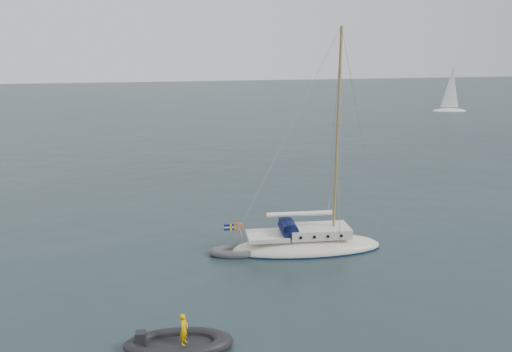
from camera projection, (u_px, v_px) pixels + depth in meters
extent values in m
plane|color=black|center=(293.00, 242.00, 27.59)|extent=(300.00, 300.00, 0.00)
ellipsoid|color=beige|center=(307.00, 248.00, 26.47)|extent=(7.98, 2.48, 1.33)
cube|color=beige|center=(318.00, 230.00, 26.39)|extent=(3.19, 1.68, 0.49)
cube|color=beige|center=(268.00, 238.00, 25.78)|extent=(2.13, 1.68, 0.22)
cylinder|color=#0D1238|center=(289.00, 229.00, 25.94)|extent=(0.85, 1.46, 0.85)
cube|color=#0D1238|center=(286.00, 226.00, 25.86)|extent=(0.40, 1.46, 0.35)
cylinder|color=#9C7046|center=(336.00, 135.00, 25.34)|extent=(0.13, 0.13, 10.64)
cylinder|color=#9C7046|center=(337.00, 125.00, 25.21)|extent=(0.04, 1.95, 0.04)
cylinder|color=#9C7046|center=(300.00, 215.00, 25.91)|extent=(3.72, 0.09, 0.09)
cylinder|color=silver|center=(300.00, 214.00, 25.90)|extent=(3.46, 0.25, 0.25)
cylinder|color=#9A9BA2|center=(241.00, 233.00, 25.35)|extent=(0.04, 1.95, 0.04)
torus|color=#F4490B|center=(238.00, 229.00, 25.84)|extent=(0.48, 0.09, 0.48)
cylinder|color=#9C7046|center=(236.00, 235.00, 25.29)|extent=(0.03, 0.03, 0.80)
cube|color=navy|center=(230.00, 231.00, 25.17)|extent=(0.53, 0.02, 0.34)
cube|color=yellow|center=(230.00, 231.00, 25.17)|extent=(0.55, 0.03, 0.08)
cube|color=yellow|center=(232.00, 230.00, 25.19)|extent=(0.08, 0.03, 0.35)
cylinder|color=black|center=(293.00, 227.00, 26.92)|extent=(0.16, 0.05, 0.16)
cylinder|color=black|center=(303.00, 238.00, 25.32)|extent=(0.16, 0.05, 0.16)
cylinder|color=black|center=(305.00, 226.00, 27.09)|extent=(0.16, 0.05, 0.16)
cylinder|color=black|center=(316.00, 237.00, 25.49)|extent=(0.16, 0.05, 0.16)
cylinder|color=black|center=(317.00, 225.00, 27.25)|extent=(0.16, 0.05, 0.16)
cylinder|color=black|center=(329.00, 236.00, 25.65)|extent=(0.16, 0.05, 0.16)
cylinder|color=black|center=(329.00, 224.00, 27.42)|extent=(0.16, 0.05, 0.16)
cylinder|color=black|center=(342.00, 234.00, 25.82)|extent=(0.16, 0.05, 0.16)
cube|color=#504F54|center=(236.00, 253.00, 25.85)|extent=(1.70, 0.70, 0.10)
cube|color=black|center=(179.00, 345.00, 17.68)|extent=(2.42, 1.01, 0.12)
cube|color=black|center=(141.00, 343.00, 17.30)|extent=(0.35, 0.35, 0.60)
imported|color=#EFAD00|center=(184.00, 329.00, 17.58)|extent=(0.42, 0.50, 1.17)
ellipsoid|color=silver|center=(449.00, 111.00, 86.52)|extent=(6.03, 2.01, 1.00)
cylinder|color=#9A9BA2|center=(451.00, 88.00, 85.55)|extent=(0.10, 0.10, 7.03)
cone|color=silver|center=(451.00, 88.00, 85.54)|extent=(3.22, 3.22, 6.53)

